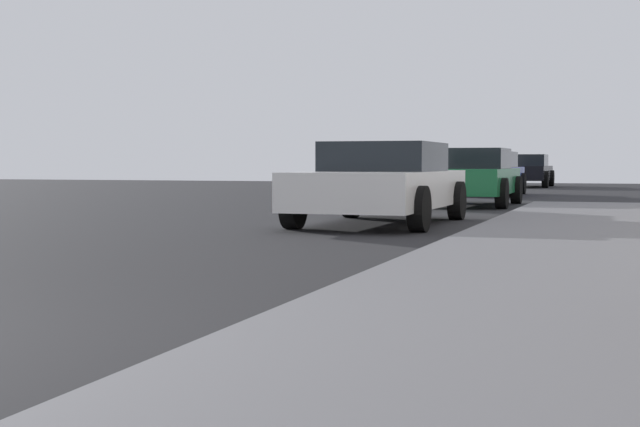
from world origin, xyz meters
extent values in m
cube|color=white|center=(0.22, 10.37, 0.54)|extent=(1.84, 4.51, 0.55)
cube|color=black|center=(0.22, 10.60, 1.04)|extent=(1.62, 2.03, 0.45)
cylinder|color=black|center=(1.14, 8.93, 0.32)|extent=(0.22, 0.64, 0.64)
cylinder|color=black|center=(-0.70, 8.93, 0.32)|extent=(0.22, 0.64, 0.64)
cylinder|color=black|center=(1.14, 11.82, 0.32)|extent=(0.22, 0.64, 0.64)
cylinder|color=black|center=(-0.70, 11.82, 0.32)|extent=(0.22, 0.64, 0.64)
cube|color=#196638|center=(0.51, 16.92, 0.54)|extent=(1.76, 4.00, 0.55)
cube|color=black|center=(0.51, 17.12, 1.04)|extent=(1.55, 1.80, 0.45)
cylinder|color=black|center=(1.39, 15.64, 0.32)|extent=(0.22, 0.64, 0.64)
cylinder|color=black|center=(-0.37, 15.64, 0.32)|extent=(0.22, 0.64, 0.64)
cylinder|color=black|center=(1.39, 18.20, 0.32)|extent=(0.22, 0.64, 0.64)
cylinder|color=black|center=(-0.37, 18.20, 0.32)|extent=(0.22, 0.64, 0.64)
cube|color=#233899|center=(-0.07, 23.49, 0.54)|extent=(1.71, 4.08, 0.55)
cube|color=black|center=(-0.07, 23.70, 1.04)|extent=(1.51, 1.84, 0.45)
cylinder|color=black|center=(0.79, 22.19, 0.32)|extent=(0.22, 0.64, 0.64)
cylinder|color=black|center=(-0.92, 22.19, 0.32)|extent=(0.22, 0.64, 0.64)
cylinder|color=black|center=(0.79, 24.80, 0.32)|extent=(0.22, 0.64, 0.64)
cylinder|color=black|center=(-0.92, 24.80, 0.32)|extent=(0.22, 0.64, 0.64)
cube|color=black|center=(0.03, 33.14, 0.54)|extent=(1.73, 4.24, 0.55)
cube|color=black|center=(0.03, 33.35, 1.04)|extent=(1.52, 1.91, 0.45)
cylinder|color=black|center=(0.89, 31.78, 0.32)|extent=(0.22, 0.64, 0.64)
cylinder|color=black|center=(-0.84, 31.78, 0.32)|extent=(0.22, 0.64, 0.64)
cylinder|color=black|center=(0.89, 34.49, 0.32)|extent=(0.22, 0.64, 0.64)
cylinder|color=black|center=(-0.84, 34.49, 0.32)|extent=(0.22, 0.64, 0.64)
camera|label=1|loc=(3.85, -3.29, 0.96)|focal=51.14mm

